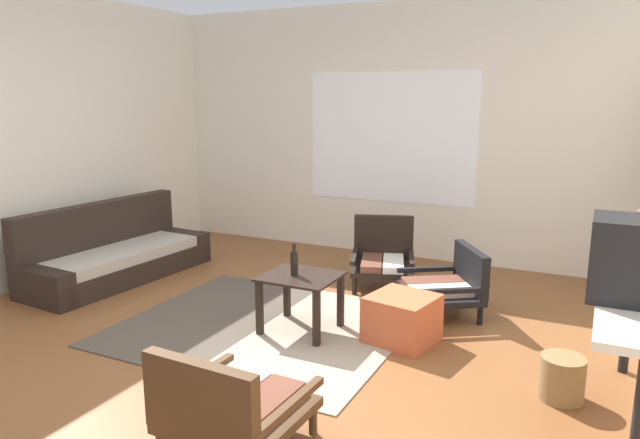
% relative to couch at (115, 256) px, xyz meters
% --- Properties ---
extents(ground_plane, '(7.80, 7.80, 0.00)m').
position_rel_couch_xyz_m(ground_plane, '(2.07, -1.00, -0.22)').
color(ground_plane, brown).
extents(far_wall_with_window, '(5.60, 0.13, 2.70)m').
position_rel_couch_xyz_m(far_wall_with_window, '(2.07, 2.06, 1.13)').
color(far_wall_with_window, silver).
rests_on(far_wall_with_window, ground).
extents(area_rug, '(2.07, 1.86, 0.01)m').
position_rel_couch_xyz_m(area_rug, '(1.94, -0.42, -0.21)').
color(area_rug, '#4C4238').
rests_on(area_rug, ground).
extents(couch, '(0.79, 1.88, 0.72)m').
position_rel_couch_xyz_m(couch, '(0.00, 0.00, 0.00)').
color(couch, black).
rests_on(couch, ground).
extents(coffee_table, '(0.55, 0.49, 0.44)m').
position_rel_couch_xyz_m(coffee_table, '(2.23, -0.37, 0.12)').
color(coffee_table, black).
rests_on(coffee_table, ground).
extents(armchair_by_window, '(0.72, 0.73, 0.62)m').
position_rel_couch_xyz_m(armchair_by_window, '(2.39, 0.96, 0.06)').
color(armchair_by_window, black).
rests_on(armchair_by_window, ground).
extents(armchair_striped_foreground, '(0.64, 0.66, 0.58)m').
position_rel_couch_xyz_m(armchair_striped_foreground, '(2.65, -1.89, 0.04)').
color(armchair_striped_foreground, '#472D19').
rests_on(armchair_striped_foreground, ground).
extents(armchair_corner, '(0.81, 0.82, 0.54)m').
position_rel_couch_xyz_m(armchair_corner, '(3.13, 0.48, 0.03)').
color(armchair_corner, black).
rests_on(armchair_corner, ground).
extents(ottoman_orange, '(0.51, 0.51, 0.34)m').
position_rel_couch_xyz_m(ottoman_orange, '(2.97, -0.21, -0.05)').
color(ottoman_orange, '#BC5633').
rests_on(ottoman_orange, ground).
extents(console_shelf, '(0.40, 1.61, 0.78)m').
position_rel_couch_xyz_m(console_shelf, '(4.39, -0.79, 0.47)').
color(console_shelf, beige).
rests_on(console_shelf, ground).
extents(glass_bottle, '(0.06, 0.06, 0.24)m').
position_rel_couch_xyz_m(glass_bottle, '(2.19, -0.38, 0.31)').
color(glass_bottle, black).
rests_on(glass_bottle, coffee_table).
extents(wicker_basket, '(0.25, 0.25, 0.26)m').
position_rel_couch_xyz_m(wicker_basket, '(4.06, -0.59, -0.09)').
color(wicker_basket, olive).
rests_on(wicker_basket, ground).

